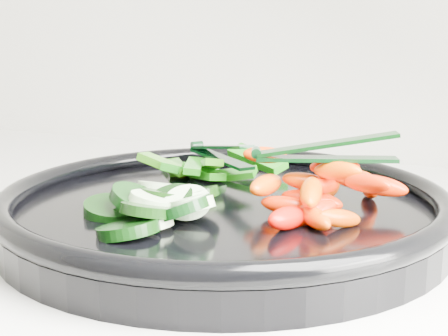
% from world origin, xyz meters
% --- Properties ---
extents(veggie_tray, '(0.39, 0.39, 0.04)m').
position_xyz_m(veggie_tray, '(-0.05, 1.65, 0.95)').
color(veggie_tray, black).
rests_on(veggie_tray, counter).
extents(cucumber_pile, '(0.13, 0.13, 0.04)m').
position_xyz_m(cucumber_pile, '(-0.08, 1.59, 0.96)').
color(cucumber_pile, black).
rests_on(cucumber_pile, veggie_tray).
extents(carrot_pile, '(0.15, 0.16, 0.05)m').
position_xyz_m(carrot_pile, '(0.03, 1.65, 0.97)').
color(carrot_pile, '#FA2C00').
rests_on(carrot_pile, veggie_tray).
extents(pepper_pile, '(0.14, 0.11, 0.04)m').
position_xyz_m(pepper_pile, '(-0.11, 1.73, 0.96)').
color(pepper_pile, '#196209').
rests_on(pepper_pile, veggie_tray).
extents(tong_carrot, '(0.11, 0.06, 0.02)m').
position_xyz_m(tong_carrot, '(0.03, 1.66, 1.00)').
color(tong_carrot, black).
rests_on(tong_carrot, carrot_pile).
extents(tong_pepper, '(0.10, 0.08, 0.02)m').
position_xyz_m(tong_pepper, '(-0.10, 1.73, 0.98)').
color(tong_pepper, black).
rests_on(tong_pepper, pepper_pile).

